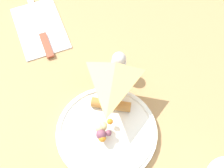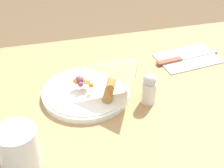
{
  "view_description": "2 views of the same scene",
  "coord_description": "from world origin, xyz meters",
  "px_view_note": "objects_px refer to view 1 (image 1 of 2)",
  "views": [
    {
      "loc": [
        -0.38,
        0.13,
        1.5
      ],
      "look_at": [
        0.01,
        0.04,
        0.78
      ],
      "focal_mm": 55.0,
      "sensor_mm": 36.0,
      "label": 1
    },
    {
      "loc": [
        -0.21,
        -0.67,
        1.3
      ],
      "look_at": [
        -0.02,
        0.07,
        0.75
      ],
      "focal_mm": 55.0,
      "sensor_mm": 36.0,
      "label": 2
    }
  ],
  "objects_px": {
    "plate_pizza": "(107,131)",
    "napkin_folded": "(40,28)",
    "dining_table": "(126,111)",
    "salt_shaker": "(119,65)",
    "butter_knife": "(41,30)"
  },
  "relations": [
    {
      "from": "dining_table",
      "to": "napkin_folded",
      "type": "distance_m",
      "value": 0.34
    },
    {
      "from": "napkin_folded",
      "to": "plate_pizza",
      "type": "bearing_deg",
      "value": -162.6
    },
    {
      "from": "butter_knife",
      "to": "salt_shaker",
      "type": "distance_m",
      "value": 0.26
    },
    {
      "from": "dining_table",
      "to": "salt_shaker",
      "type": "bearing_deg",
      "value": 5.96
    },
    {
      "from": "butter_knife",
      "to": "salt_shaker",
      "type": "relative_size",
      "value": 2.52
    },
    {
      "from": "dining_table",
      "to": "salt_shaker",
      "type": "xyz_separation_m",
      "value": [
        0.06,
        0.01,
        0.15
      ]
    },
    {
      "from": "salt_shaker",
      "to": "butter_knife",
      "type": "bearing_deg",
      "value": 43.88
    },
    {
      "from": "dining_table",
      "to": "salt_shaker",
      "type": "distance_m",
      "value": 0.17
    },
    {
      "from": "plate_pizza",
      "to": "napkin_folded",
      "type": "relative_size",
      "value": 1.15
    },
    {
      "from": "plate_pizza",
      "to": "butter_knife",
      "type": "height_order",
      "value": "plate_pizza"
    },
    {
      "from": "plate_pizza",
      "to": "butter_knife",
      "type": "distance_m",
      "value": 0.36
    },
    {
      "from": "dining_table",
      "to": "napkin_folded",
      "type": "height_order",
      "value": "napkin_folded"
    },
    {
      "from": "dining_table",
      "to": "salt_shaker",
      "type": "relative_size",
      "value": 11.55
    },
    {
      "from": "dining_table",
      "to": "plate_pizza",
      "type": "bearing_deg",
      "value": 140.54
    },
    {
      "from": "napkin_folded",
      "to": "butter_knife",
      "type": "height_order",
      "value": "butter_knife"
    }
  ]
}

